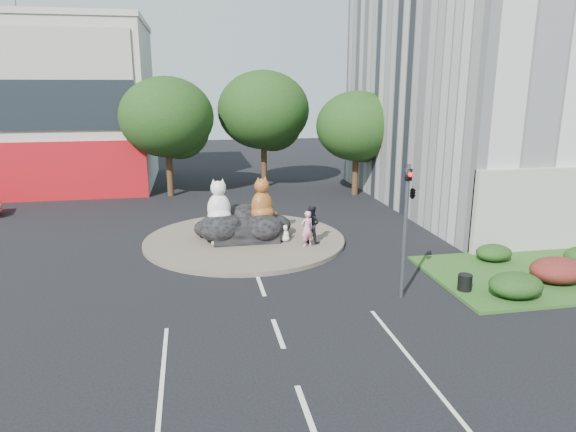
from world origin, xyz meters
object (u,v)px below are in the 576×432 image
cat_tabby (262,198)px  cat_white (219,201)px  kitten_calico (216,237)px  pedestrian_pink (307,229)px  pedestrian_dark (311,224)px  litter_bin (465,282)px  kitten_white (285,233)px

cat_tabby → cat_white: bearing=155.3°
kitten_calico → cat_tabby: bearing=61.8°
cat_white → pedestrian_pink: 4.55m
pedestrian_dark → litter_bin: 8.04m
cat_white → pedestrian_dark: cat_white is taller
cat_tabby → kitten_calico: (-2.40, -1.09, -1.58)m
cat_tabby → litter_bin: bearing=-81.1°
cat_tabby → pedestrian_pink: cat_tabby is taller
cat_white → pedestrian_pink: bearing=-30.2°
kitten_calico → pedestrian_dark: bearing=32.4°
kitten_calico → pedestrian_dark: pedestrian_dark is taller
pedestrian_pink → litter_bin: 7.77m
kitten_white → litter_bin: bearing=-63.0°
kitten_calico → cat_white: bearing=111.7°
kitten_white → litter_bin: 9.15m
cat_tabby → pedestrian_pink: bearing=-77.6°
kitten_calico → pedestrian_pink: bearing=24.9°
pedestrian_dark → kitten_calico: bearing=28.8°
kitten_white → litter_bin: size_ratio=1.37×
cat_tabby → kitten_white: (0.98, -0.95, -1.57)m
pedestrian_dark → pedestrian_pink: bearing=93.3°
kitten_white → pedestrian_dark: size_ratio=0.45×
cat_white → cat_tabby: bearing=-0.3°
kitten_calico → pedestrian_pink: pedestrian_pink is taller
cat_white → pedestrian_pink: (4.01, -1.83, -1.12)m
cat_white → kitten_calico: 1.83m
cat_tabby → kitten_calico: bearing=174.3°
pedestrian_dark → cat_tabby: bearing=-0.5°
pedestrian_pink → kitten_white: bearing=-69.5°
kitten_calico → kitten_white: 3.38m
pedestrian_pink → pedestrian_dark: bearing=-139.0°
kitten_white → kitten_calico: bearing=171.5°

